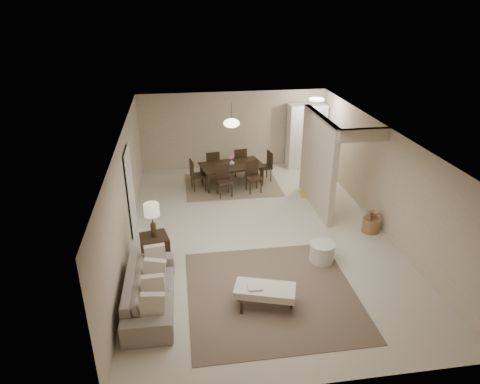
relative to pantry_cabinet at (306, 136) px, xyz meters
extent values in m
plane|color=beige|center=(-2.35, -4.15, -1.05)|extent=(9.00, 9.00, 0.00)
plane|color=white|center=(-2.35, -4.15, 1.45)|extent=(9.00, 9.00, 0.00)
plane|color=tan|center=(-2.35, 0.35, 0.20)|extent=(6.00, 0.00, 6.00)
plane|color=tan|center=(-5.35, -4.15, 0.20)|extent=(0.00, 9.00, 9.00)
plane|color=tan|center=(0.65, -4.15, 0.20)|extent=(0.00, 9.00, 9.00)
cube|color=tan|center=(-0.55, -2.90, 0.20)|extent=(0.15, 2.50, 2.50)
cube|color=black|center=(-5.32, -3.55, -0.03)|extent=(0.04, 0.90, 2.04)
cube|color=white|center=(0.00, 0.00, 0.00)|extent=(1.20, 0.55, 2.10)
cylinder|color=white|center=(-0.05, -0.95, 1.41)|extent=(0.44, 0.44, 0.05)
cube|color=brown|center=(-2.52, -6.48, -1.04)|extent=(3.20, 3.20, 0.01)
imported|color=gray|center=(-4.80, -6.48, -0.73)|extent=(2.20, 0.88, 0.64)
cube|color=silver|center=(-2.72, -6.78, -0.73)|extent=(1.21, 0.81, 0.15)
cylinder|color=black|center=(-3.18, -6.96, -0.93)|extent=(0.05, 0.05, 0.25)
cylinder|color=black|center=(-2.26, -6.96, -0.93)|extent=(0.05, 0.05, 0.25)
cylinder|color=black|center=(-3.18, -6.59, -0.93)|extent=(0.05, 0.05, 0.25)
cylinder|color=black|center=(-2.26, -6.59, -0.93)|extent=(0.05, 0.05, 0.25)
cube|color=black|center=(-4.75, -4.99, -0.75)|extent=(0.66, 0.66, 0.60)
cylinder|color=#49381F|center=(-4.75, -4.99, -0.30)|extent=(0.12, 0.12, 0.30)
cylinder|color=#49381F|center=(-4.75, -4.99, -0.02)|extent=(0.03, 0.03, 0.26)
cylinder|color=beige|center=(-4.75, -4.99, 0.18)|extent=(0.32, 0.32, 0.26)
cylinder|color=silver|center=(-1.22, -5.53, -0.84)|extent=(0.54, 0.54, 0.42)
cylinder|color=brown|center=(0.36, -4.48, -0.88)|extent=(0.50, 0.50, 0.35)
cube|color=#7F6F4F|center=(-2.60, -1.19, -1.04)|extent=(2.80, 2.10, 0.01)
imported|color=black|center=(-2.60, -1.19, -0.73)|extent=(1.99, 1.33, 0.65)
imported|color=white|center=(-2.60, -1.19, -0.33)|extent=(0.16, 0.16, 0.15)
cube|color=gold|center=(-0.35, -2.21, -1.04)|extent=(0.85, 0.57, 0.01)
cylinder|color=#49381F|center=(-2.60, -1.19, 1.20)|extent=(0.02, 0.02, 0.50)
ellipsoid|color=#FFEAC6|center=(-2.60, -1.19, 0.87)|extent=(0.46, 0.46, 0.25)
camera|label=1|loc=(-4.10, -12.97, 4.17)|focal=32.00mm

